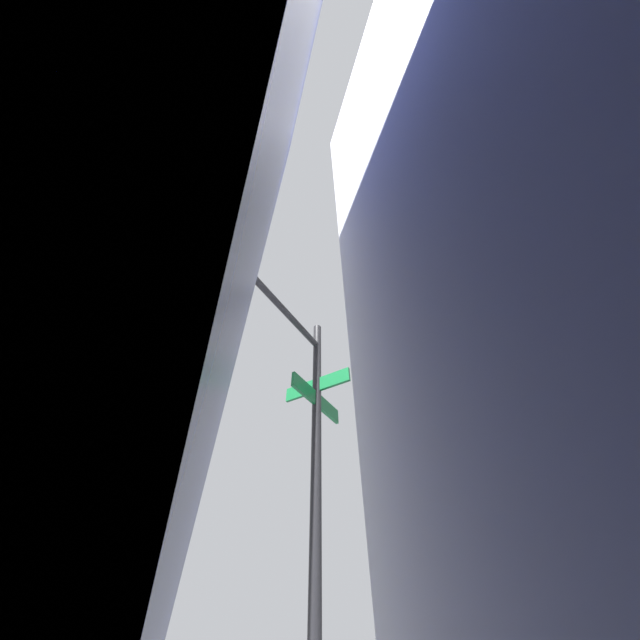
% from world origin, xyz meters
% --- Properties ---
extents(traffic_signal_near, '(2.39, 2.07, 5.03)m').
position_xyz_m(traffic_signal_near, '(-5.72, -6.40, 3.55)').
color(traffic_signal_near, black).
rests_on(traffic_signal_near, ground_plane).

